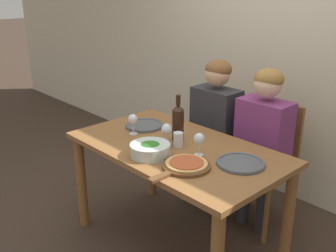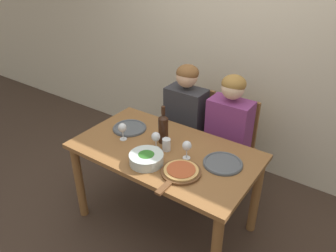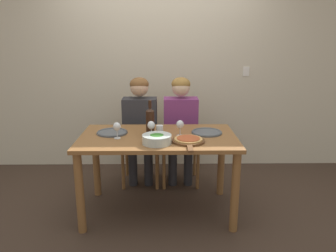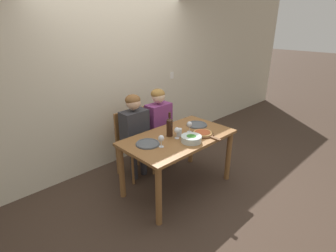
# 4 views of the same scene
# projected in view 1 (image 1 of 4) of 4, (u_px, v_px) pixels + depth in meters

# --- Properties ---
(ground_plane) EXTENTS (40.00, 40.00, 0.00)m
(ground_plane) POSITION_uv_depth(u_px,v_px,m) (176.00, 243.00, 2.89)
(ground_plane) COLOR #3D2D23
(back_wall) EXTENTS (10.00, 0.06, 2.70)m
(back_wall) POSITION_uv_depth(u_px,v_px,m) (287.00, 41.00, 3.24)
(back_wall) COLOR beige
(back_wall) RESTS_ON ground
(dining_table) EXTENTS (1.46, 0.83, 0.78)m
(dining_table) POSITION_uv_depth(u_px,v_px,m) (176.00, 162.00, 2.67)
(dining_table) COLOR brown
(dining_table) RESTS_ON ground
(chair_left) EXTENTS (0.42, 0.42, 0.96)m
(chair_left) POSITION_uv_depth(u_px,v_px,m) (222.00, 143.00, 3.34)
(chair_left) COLOR brown
(chair_left) RESTS_ON ground
(chair_right) EXTENTS (0.42, 0.42, 0.96)m
(chair_right) POSITION_uv_depth(u_px,v_px,m) (268.00, 160.00, 3.03)
(chair_right) COLOR brown
(chair_right) RESTS_ON ground
(person_woman) EXTENTS (0.47, 0.51, 1.25)m
(person_woman) POSITION_uv_depth(u_px,v_px,m) (214.00, 120.00, 3.19)
(person_woman) COLOR #28282D
(person_woman) RESTS_ON ground
(person_man) EXTENTS (0.47, 0.51, 1.25)m
(person_man) POSITION_uv_depth(u_px,v_px,m) (262.00, 135.00, 2.88)
(person_man) COLOR #28282D
(person_man) RESTS_ON ground
(wine_bottle) EXTENTS (0.08, 0.08, 0.32)m
(wine_bottle) POSITION_uv_depth(u_px,v_px,m) (178.00, 122.00, 2.69)
(wine_bottle) COLOR black
(wine_bottle) RESTS_ON dining_table
(broccoli_bowl) EXTENTS (0.26, 0.26, 0.08)m
(broccoli_bowl) POSITION_uv_depth(u_px,v_px,m) (150.00, 149.00, 2.47)
(broccoli_bowl) COLOR silver
(broccoli_bowl) RESTS_ON dining_table
(dinner_plate_left) EXTENTS (0.29, 0.29, 0.02)m
(dinner_plate_left) POSITION_uv_depth(u_px,v_px,m) (144.00, 125.00, 2.98)
(dinner_plate_left) COLOR #4C5156
(dinner_plate_left) RESTS_ON dining_table
(dinner_plate_right) EXTENTS (0.29, 0.29, 0.02)m
(dinner_plate_right) POSITION_uv_depth(u_px,v_px,m) (241.00, 163.00, 2.36)
(dinner_plate_right) COLOR #4C5156
(dinner_plate_right) RESTS_ON dining_table
(pizza_on_board) EXTENTS (0.29, 0.43, 0.04)m
(pizza_on_board) POSITION_uv_depth(u_px,v_px,m) (185.00, 165.00, 2.31)
(pizza_on_board) COLOR brown
(pizza_on_board) RESTS_ON dining_table
(wine_glass_left) EXTENTS (0.07, 0.07, 0.15)m
(wine_glass_left) POSITION_uv_depth(u_px,v_px,m) (133.00, 121.00, 2.80)
(wine_glass_left) COLOR silver
(wine_glass_left) RESTS_ON dining_table
(wine_glass_right) EXTENTS (0.07, 0.07, 0.15)m
(wine_glass_right) POSITION_uv_depth(u_px,v_px,m) (199.00, 140.00, 2.45)
(wine_glass_right) COLOR silver
(wine_glass_right) RESTS_ON dining_table
(wine_glass_centre) EXTENTS (0.07, 0.07, 0.15)m
(wine_glass_centre) POSITION_uv_depth(u_px,v_px,m) (167.00, 130.00, 2.61)
(wine_glass_centre) COLOR silver
(wine_glass_centre) RESTS_ON dining_table
(water_tumbler) EXTENTS (0.07, 0.07, 0.10)m
(water_tumbler) POSITION_uv_depth(u_px,v_px,m) (179.00, 140.00, 2.60)
(water_tumbler) COLOR silver
(water_tumbler) RESTS_ON dining_table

